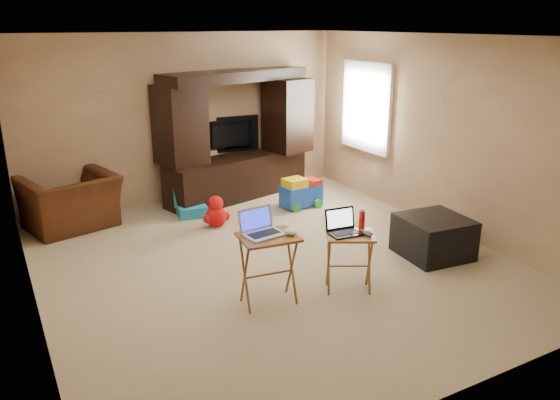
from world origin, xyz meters
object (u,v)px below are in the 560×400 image
entertainment_center (237,136)px  water_bottle (362,219)px  mouse_left (289,232)px  mouse_right (368,233)px  laptop_right (346,223)px  recliner (71,202)px  child_rocker (191,198)px  tray_table_right (349,262)px  tray_table_left (269,270)px  television (231,136)px  push_toy (301,192)px  laptop_left (264,224)px  ottoman (433,237)px  plush_toy (216,211)px

entertainment_center → water_bottle: entertainment_center is taller
mouse_left → mouse_right: 0.81m
laptop_right → mouse_right: size_ratio=2.58×
recliner → child_rocker: size_ratio=2.09×
entertainment_center → tray_table_right: entertainment_center is taller
tray_table_left → laptop_right: bearing=-2.7°
television → tray_table_right: 3.73m
tray_table_left → push_toy: bearing=59.7°
push_toy → laptop_left: laptop_left is taller
mouse_left → water_bottle: bearing=-0.2°
child_rocker → mouse_right: mouse_right is taller
push_toy → laptop_right: size_ratio=1.89×
laptop_right → entertainment_center: bearing=89.6°
push_toy → tray_table_right: size_ratio=0.99×
ottoman → push_toy: bearing=101.0°
child_rocker → mouse_left: mouse_left is taller
recliner → tray_table_left: recliner is taller
laptop_right → water_bottle: size_ratio=1.70×
ottoman → tray_table_right: (-1.39, -0.24, 0.07)m
entertainment_center → recliner: (-2.52, -0.19, -0.62)m
ottoman → water_bottle: size_ratio=3.85×
entertainment_center → mouse_left: (-0.98, -3.35, -0.24)m
mouse_right → recliner: bearing=124.6°
ottoman → television: bearing=107.2°
plush_toy → push_toy: (1.43, 0.16, 0.01)m
entertainment_center → tray_table_right: size_ratio=3.87×
tray_table_right → television: bearing=113.4°
entertainment_center → mouse_left: bearing=-120.6°
entertainment_center → laptop_left: entertainment_center is taller
ottoman → mouse_left: mouse_left is taller
recliner → plush_toy: recliner is taller
entertainment_center → child_rocker: size_ratio=4.48×
laptop_right → mouse_left: size_ratio=2.25×
push_toy → mouse_right: bearing=-112.1°
child_rocker → tray_table_left: 2.80m
plush_toy → mouse_right: mouse_right is taller
ottoman → laptop_right: laptop_right is taller
child_rocker → laptop_right: bearing=-71.3°
push_toy → tray_table_left: tray_table_left is taller
laptop_right → mouse_right: bearing=-33.7°
ottoman → water_bottle: 1.29m
recliner → mouse_left: (1.54, -3.16, 0.38)m
push_toy → water_bottle: 2.60m
tray_table_right → push_toy: bearing=98.0°
water_bottle → laptop_left: bearing=174.5°
push_toy → laptop_left: (-1.82, -2.34, 0.60)m
plush_toy → water_bottle: 2.44m
child_rocker → push_toy: 1.63m
television → plush_toy: television is taller
recliner → tray_table_right: (2.19, -3.24, -0.05)m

